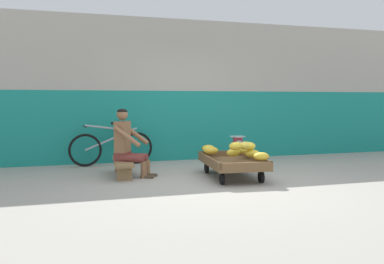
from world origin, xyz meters
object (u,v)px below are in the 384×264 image
Objects in this scene: low_bench at (123,164)px; bicycle_near_left at (111,147)px; banana_cart at (232,163)px; vendor_seated at (128,143)px; shopping_bag at (261,164)px; plastic_crate at (238,159)px; weighing_scale at (238,143)px.

bicycle_near_left is (-0.09, 1.23, 0.15)m from low_bench.
vendor_seated reaches higher than banana_cart.
banana_cart is 2.60m from bicycle_near_left.
low_bench is at bearing 160.02° from banana_cart.
bicycle_near_left reaches higher than shopping_bag.
low_bench is at bearing 176.72° from shopping_bag.
vendor_seated is 3.17× the size of plastic_crate.
banana_cart is 0.92m from shopping_bag.
plastic_crate is 0.30m from weighing_scale.
vendor_seated is at bearing -169.31° from plastic_crate.
weighing_scale is at bearing -20.28° from bicycle_near_left.
low_bench reaches higher than shopping_bag.
bicycle_near_left reaches higher than plastic_crate.
vendor_seated reaches higher than plastic_crate.
banana_cart is at bearing -45.63° from bicycle_near_left.
shopping_bag is at bearing -63.71° from plastic_crate.
plastic_crate is 1.50× the size of shopping_bag.
banana_cart is 5.01× the size of weighing_scale.
weighing_scale is at bearing 116.34° from shopping_bag.
low_bench is at bearing -170.74° from weighing_scale.
low_bench is 2.50m from shopping_bag.
plastic_crate is 0.57m from shopping_bag.
weighing_scale reaches higher than plastic_crate.
bicycle_near_left is (-2.33, 0.86, -0.10)m from weighing_scale.
shopping_bag is (2.58, -1.37, -0.23)m from bicycle_near_left.
banana_cart reaches higher than shopping_bag.
shopping_bag is at bearing -3.28° from low_bench.
banana_cart is 1.84m from low_bench.
banana_cart is at bearing -117.30° from plastic_crate.
bicycle_near_left reaches higher than weighing_scale.
vendor_seated is 2.25m from plastic_crate.
bicycle_near_left is at bearing 97.29° from vendor_seated.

